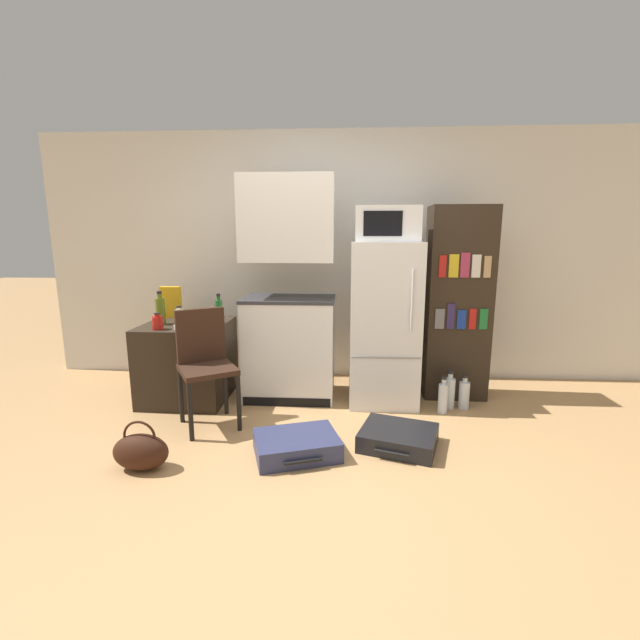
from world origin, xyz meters
TOP-DOWN VIEW (x-y plane):
  - ground_plane at (0.00, 0.00)m, footprint 24.00×24.00m
  - wall_back at (0.20, 2.00)m, footprint 6.40×0.10m
  - side_table at (-1.30, 1.21)m, footprint 0.73×0.77m
  - kitchen_hutch at (-0.37, 1.32)m, footprint 0.83×0.57m
  - refrigerator at (0.49, 1.28)m, footprint 0.60×0.67m
  - microwave at (0.49, 1.28)m, footprint 0.54×0.44m
  - bookshelf at (1.16, 1.43)m, footprint 0.56×0.36m
  - bottle_olive_oil at (-1.50, 1.15)m, footprint 0.08×0.08m
  - bottle_green_tall at (-0.99, 1.23)m, footprint 0.07×0.07m
  - bottle_ketchup_red at (-1.43, 0.94)m, footprint 0.09×0.09m
  - bottle_milk_white at (-1.34, 1.17)m, footprint 0.08×0.08m
  - bowl at (-1.23, 0.96)m, footprint 0.14×0.14m
  - cereal_box at (-1.53, 1.46)m, footprint 0.19×0.07m
  - chair at (-0.96, 0.69)m, footprint 0.55×0.55m
  - suitcase_large_flat at (-0.18, 0.21)m, footprint 0.66×0.56m
  - suitcase_small_flat at (0.54, 0.37)m, footprint 0.63×0.57m
  - handbag at (-1.16, -0.04)m, footprint 0.36×0.20m
  - water_bottle_front at (0.98, 0.99)m, footprint 0.08×0.08m
  - water_bottle_middle at (1.06, 1.10)m, footprint 0.09×0.09m
  - water_bottle_back at (1.19, 1.10)m, footprint 0.09×0.09m

SIDE VIEW (x-z plane):
  - ground_plane at x=0.00m, z-range 0.00..0.00m
  - suitcase_small_flat at x=0.54m, z-range 0.00..0.13m
  - suitcase_large_flat at x=-0.18m, z-range 0.00..0.14m
  - handbag at x=-1.16m, z-range -0.04..0.29m
  - water_bottle_back at x=1.19m, z-range -0.02..0.28m
  - water_bottle_front at x=0.98m, z-range -0.03..0.30m
  - water_bottle_middle at x=1.06m, z-range -0.03..0.31m
  - side_table at x=-1.30m, z-range 0.00..0.71m
  - chair at x=-0.96m, z-range 0.09..1.01m
  - refrigerator at x=0.49m, z-range 0.00..1.43m
  - bowl at x=-1.23m, z-range 0.71..0.74m
  - bottle_ketchup_red at x=-1.43m, z-range 0.70..0.84m
  - bottle_milk_white at x=-1.34m, z-range 0.69..0.86m
  - bottle_green_tall at x=-0.99m, z-range 0.69..0.95m
  - bottle_olive_oil at x=-1.50m, z-range 0.68..0.98m
  - cereal_box at x=-1.53m, z-range 0.71..1.01m
  - bookshelf at x=1.16m, z-range 0.00..1.74m
  - kitchen_hutch at x=-0.37m, z-range -0.07..1.92m
  - wall_back at x=0.20m, z-range 0.00..2.51m
  - microwave at x=0.49m, z-range 1.43..1.73m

